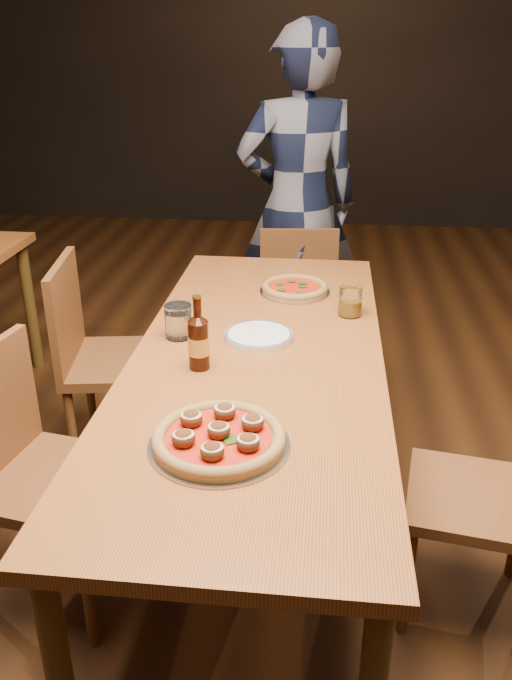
# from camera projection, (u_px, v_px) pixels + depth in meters

# --- Properties ---
(ground) EXTENTS (9.00, 9.00, 0.00)m
(ground) POSITION_uv_depth(u_px,v_px,m) (257.00, 536.00, 2.44)
(ground) COLOR black
(table_main) EXTENTS (0.80, 2.00, 0.75)m
(table_main) POSITION_uv_depth(u_px,v_px,m) (258.00, 373.00, 2.16)
(table_main) COLOR brown
(table_main) RESTS_ON ground
(chair_main_nw) EXTENTS (0.48, 0.48, 0.89)m
(chair_main_nw) POSITION_uv_depth(u_px,v_px,m) (56.00, 479.00, 2.02)
(chair_main_nw) COLOR #5B2718
(chair_main_nw) RESTS_ON ground
(chair_main_sw) EXTENTS (0.49, 0.49, 0.93)m
(chair_main_sw) POSITION_uv_depth(u_px,v_px,m) (121.00, 360.00, 2.72)
(chair_main_sw) COLOR #5B2718
(chair_main_sw) RESTS_ON ground
(chair_main_e) EXTENTS (0.45, 0.45, 0.85)m
(chair_main_e) POSITION_uv_depth(u_px,v_px,m) (475.00, 496.00, 1.98)
(chair_main_e) COLOR #5B2718
(chair_main_e) RESTS_ON ground
(chair_end) EXTENTS (0.43, 0.43, 0.84)m
(chair_end) POSITION_uv_depth(u_px,v_px,m) (300.00, 315.00, 3.28)
(chair_end) COLOR #5B2718
(chair_end) RESTS_ON ground
(pizza_meatball) EXTENTS (0.35, 0.35, 0.06)m
(pizza_meatball) POSITION_uv_depth(u_px,v_px,m) (219.00, 437.00, 1.64)
(pizza_meatball) COLOR #B7B7BF
(pizza_meatball) RESTS_ON table_main
(pizza_margherita) EXTENTS (0.28, 0.28, 0.04)m
(pizza_margherita) POSITION_uv_depth(u_px,v_px,m) (295.00, 288.00, 2.62)
(pizza_margherita) COLOR #B7B7BF
(pizza_margherita) RESTS_ON table_main
(plate_stack) EXTENTS (0.22, 0.22, 0.02)m
(plate_stack) POSITION_uv_depth(u_px,v_px,m) (259.00, 336.00, 2.22)
(plate_stack) COLOR white
(plate_stack) RESTS_ON table_main
(beer_bottle) EXTENTS (0.06, 0.06, 0.23)m
(beer_bottle) POSITION_uv_depth(u_px,v_px,m) (199.00, 343.00, 2.00)
(beer_bottle) COLOR black
(beer_bottle) RESTS_ON table_main
(water_glass) EXTENTS (0.09, 0.09, 0.11)m
(water_glass) POSITION_uv_depth(u_px,v_px,m) (178.00, 321.00, 2.22)
(water_glass) COLOR white
(water_glass) RESTS_ON table_main
(amber_glass) EXTENTS (0.08, 0.08, 0.11)m
(amber_glass) POSITION_uv_depth(u_px,v_px,m) (350.00, 302.00, 2.40)
(amber_glass) COLOR #9C6811
(amber_glass) RESTS_ON table_main
(diner) EXTENTS (0.73, 0.58, 1.76)m
(diner) POSITION_uv_depth(u_px,v_px,m) (298.00, 206.00, 3.40)
(diner) COLOR black
(diner) RESTS_ON ground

